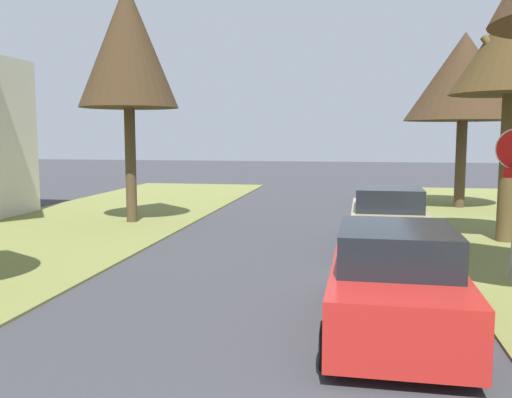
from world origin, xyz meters
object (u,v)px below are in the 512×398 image
parked_sedan_red (395,282)px  parked_sedan_tan (388,220)px  street_tree_left_mid_b (128,47)px  street_tree_right_far (464,77)px

parked_sedan_red → parked_sedan_tan: same height
parked_sedan_red → parked_sedan_tan: 6.23m
street_tree_left_mid_b → parked_sedan_tan: street_tree_left_mid_b is taller
street_tree_right_far → parked_sedan_red: street_tree_right_far is taller
street_tree_right_far → street_tree_left_mid_b: (-11.24, -5.80, 0.58)m
street_tree_left_mid_b → parked_sedan_red: bearing=-48.4°
street_tree_right_far → street_tree_left_mid_b: street_tree_left_mid_b is taller
parked_sedan_red → street_tree_left_mid_b: bearing=131.6°
street_tree_left_mid_b → parked_sedan_tan: size_ratio=1.73×
parked_sedan_red → parked_sedan_tan: size_ratio=1.00×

